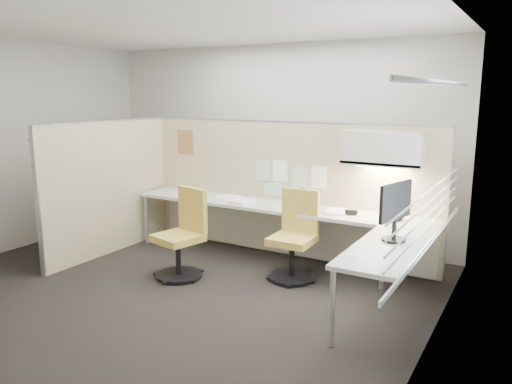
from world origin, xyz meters
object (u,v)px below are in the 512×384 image
Objects in this scene: desk at (294,221)px; monitor at (395,208)px; chair_left at (183,237)px; phone at (392,215)px; chair_right at (295,238)px.

monitor reaches higher than desk.
phone is (2.14, 1.04, 0.30)m from chair_left.
chair_right is at bearing -63.15° from desk.
monitor reaches higher than phone.
chair_left is (-1.01, -0.88, -0.12)m from desk.
monitor is at bearing -19.01° from chair_right.
chair_right is (0.14, -0.27, -0.13)m from desk.
chair_left is 2.46m from monitor.
chair_right is (1.15, 0.60, -0.01)m from chair_left.
chair_right is at bearing 86.67° from monitor.
monitor is 2.49× the size of phone.
chair_right is at bearing 40.95° from chair_left.
desk is at bearing 54.25° from chair_left.
monitor is at bearing -25.82° from desk.
chair_right is at bearing -150.01° from phone.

